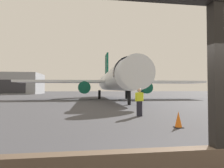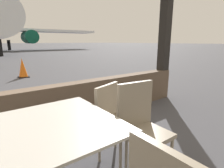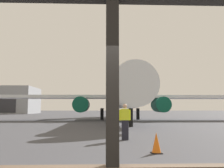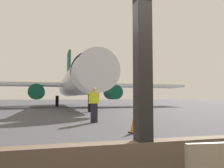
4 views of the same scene
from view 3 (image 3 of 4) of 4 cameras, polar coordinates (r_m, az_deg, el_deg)
ground_plane at (r=43.84m, az=-1.96°, el=-7.62°), size 220.00×220.00×0.00m
window_frame at (r=3.83m, az=0.08°, el=-10.21°), size 7.95×0.24×3.50m
airplane at (r=31.29m, az=2.07°, el=-2.49°), size 31.53×29.45×10.01m
ground_crew_worker at (r=12.10m, az=3.03°, el=-8.62°), size 0.56×0.22×1.74m
traffic_cone at (r=8.76m, az=10.26°, el=-13.39°), size 0.36×0.36×0.71m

